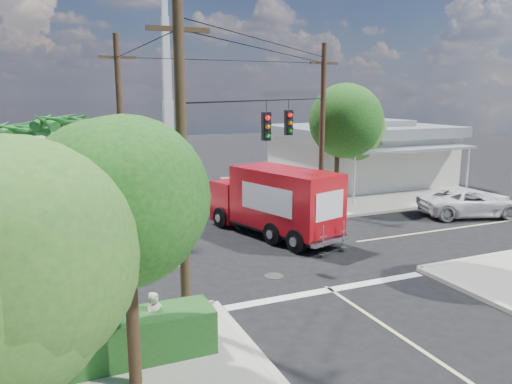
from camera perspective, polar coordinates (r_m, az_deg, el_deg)
ground at (r=20.70m, az=2.21°, el=-6.97°), size 120.00×120.00×0.00m
sidewalk_ne at (r=35.16m, az=10.60°, el=0.51°), size 14.12×14.12×0.14m
road_markings at (r=19.45m, az=4.10°, el=-8.18°), size 32.00×32.00×0.01m
building_ne at (r=36.62m, az=11.89°, el=4.44°), size 11.80×10.20×4.50m
radio_tower at (r=38.81m, az=-10.05°, el=9.79°), size 0.80×0.80×17.00m
tree_sw_front at (r=10.52m, az=-14.51°, el=-0.71°), size 3.88×3.78×6.03m
tree_ne_front at (r=29.16m, az=9.43°, el=7.71°), size 4.21×4.14×6.66m
tree_ne_back at (r=32.46m, az=11.18°, el=6.95°), size 3.77×3.66×5.82m
palm_nw_front at (r=25.30m, az=-21.18°, el=7.24°), size 3.01×3.08×5.59m
palm_nw_back at (r=26.82m, az=-25.55°, el=6.29°), size 3.01×3.08×5.19m
utility_poles at (r=20.63m, az=-3.63°, el=6.22°), size 12.00×10.68×9.00m
picket_fence at (r=13.45m, az=-18.60°, el=-14.78°), size 5.94×0.06×1.00m
hedge_sw at (r=12.72m, az=-19.21°, el=-16.34°), size 6.20×1.20×1.10m
vending_boxes at (r=28.84m, az=8.58°, el=-0.48°), size 1.90×0.50×1.10m
delivery_truck at (r=22.78m, az=2.18°, el=-1.11°), size 4.15×7.58×3.15m
parked_car at (r=29.00m, az=23.30°, el=-1.10°), size 5.83×3.90×1.49m
pedestrian at (r=12.92m, az=-11.39°, el=-14.38°), size 0.67×0.59×1.54m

